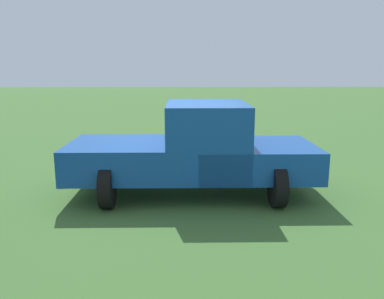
{
  "coord_description": "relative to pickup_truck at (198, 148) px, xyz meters",
  "views": [
    {
      "loc": [
        -7.83,
        0.07,
        2.5
      ],
      "look_at": [
        -0.37,
        -0.15,
        0.9
      ],
      "focal_mm": 36.5,
      "sensor_mm": 36.0,
      "label": 1
    }
  ],
  "objects": [
    {
      "name": "traffic_cone",
      "position": [
        4.02,
        -1.29,
        -0.66
      ],
      "size": [
        0.32,
        0.32,
        0.55
      ],
      "primitive_type": "cone",
      "color": "orange",
      "rests_on": "ground_plane"
    },
    {
      "name": "pickup_truck",
      "position": [
        0.0,
        0.0,
        0.0
      ],
      "size": [
        2.36,
        4.79,
        1.81
      ],
      "rotation": [
        0.0,
        0.0,
        1.56
      ],
      "color": "black",
      "rests_on": "ground_plane"
    },
    {
      "name": "ground_plane",
      "position": [
        0.37,
        0.27,
        -0.93
      ],
      "size": [
        80.0,
        80.0,
        0.0
      ],
      "primitive_type": "plane",
      "color": "#3D662D"
    }
  ]
}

